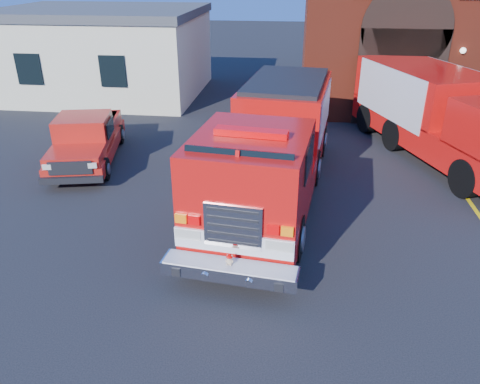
# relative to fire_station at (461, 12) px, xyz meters

# --- Properties ---
(ground) EXTENTS (100.00, 100.00, 0.00)m
(ground) POSITION_rel_fire_station_xyz_m (-8.99, -13.98, -4.25)
(ground) COLOR black
(ground) RESTS_ON ground
(parking_stripe_near) EXTENTS (0.12, 3.00, 0.01)m
(parking_stripe_near) POSITION_rel_fire_station_xyz_m (-2.49, -12.98, -4.25)
(parking_stripe_near) COLOR yellow
(parking_stripe_near) RESTS_ON ground
(parking_stripe_mid) EXTENTS (0.12, 3.00, 0.01)m
(parking_stripe_mid) POSITION_rel_fire_station_xyz_m (-2.49, -9.98, -4.25)
(parking_stripe_mid) COLOR yellow
(parking_stripe_mid) RESTS_ON ground
(parking_stripe_far) EXTENTS (0.12, 3.00, 0.01)m
(parking_stripe_far) POSITION_rel_fire_station_xyz_m (-2.49, -6.98, -4.25)
(parking_stripe_far) COLOR yellow
(parking_stripe_far) RESTS_ON ground
(fire_station) EXTENTS (15.20, 10.20, 8.45)m
(fire_station) POSITION_rel_fire_station_xyz_m (0.00, 0.00, 0.00)
(fire_station) COLOR maroon
(fire_station) RESTS_ON ground
(side_building) EXTENTS (10.20, 8.20, 4.35)m
(side_building) POSITION_rel_fire_station_xyz_m (-17.99, -0.99, -2.05)
(side_building) COLOR beige
(side_building) RESTS_ON ground
(fire_engine) EXTENTS (3.85, 10.09, 3.03)m
(fire_engine) POSITION_rel_fire_station_xyz_m (-8.35, -12.57, -2.68)
(fire_engine) COLOR black
(fire_engine) RESTS_ON ground
(pickup_truck) EXTENTS (2.94, 5.53, 1.72)m
(pickup_truck) POSITION_rel_fire_station_xyz_m (-14.94, -10.65, -3.44)
(pickup_truck) COLOR black
(pickup_truck) RESTS_ON ground
(secondary_truck) EXTENTS (5.79, 9.47, 2.94)m
(secondary_truck) POSITION_rel_fire_station_xyz_m (-2.58, -8.70, -2.65)
(secondary_truck) COLOR black
(secondary_truck) RESTS_ON ground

